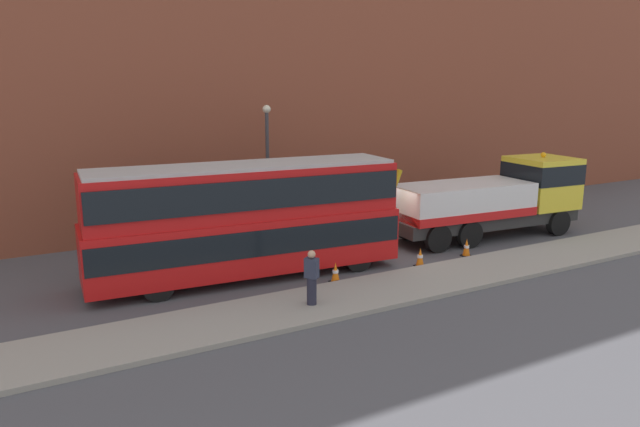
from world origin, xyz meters
The scene contains 10 objects.
ground_plane centered at (0.00, 0.00, 0.00)m, with size 120.00×120.00×0.00m, color #4C4C51.
near_kerb centered at (0.00, -4.20, 0.07)m, with size 60.00×2.80×0.15m, color gray.
building_facade centered at (0.00, 6.78, 8.07)m, with size 60.00×1.50×16.00m.
recovery_tow_truck centered at (5.66, -0.55, 1.76)m, with size 10.22×3.31×3.67m.
double_decker_bus centered at (-6.18, -0.51, 2.23)m, with size 11.17×3.38×4.06m.
pedestrian_onlooker centered at (-5.63, -4.32, 0.99)m, with size 0.44×0.48×1.71m.
traffic_cone_near_bus centered at (-3.74, -2.56, 0.34)m, with size 0.36×0.36×0.72m.
traffic_cone_midway centered at (-0.02, -2.53, 0.34)m, with size 0.36×0.36×0.72m.
traffic_cone_near_truck centered at (2.45, -2.37, 0.34)m, with size 0.36×0.36×0.72m.
street_lamp centered at (-3.03, 4.58, 3.47)m, with size 0.36×0.36×5.83m.
Camera 1 is at (-13.81, -19.49, 6.83)m, focal length 33.45 mm.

